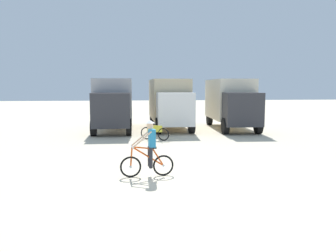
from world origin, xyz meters
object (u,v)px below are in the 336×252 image
(box_truck_grey_hauler, at_px, (113,102))
(box_truck_tan_camper, at_px, (170,101))
(bicycle_spare, at_px, (155,133))
(box_truck_cream_rv, at_px, (231,101))
(cyclist_orange_shirt, at_px, (149,150))

(box_truck_grey_hauler, bearing_deg, box_truck_tan_camper, 6.56)
(box_truck_grey_hauler, height_order, box_truck_tan_camper, same)
(box_truck_grey_hauler, height_order, bicycle_spare, box_truck_grey_hauler)
(box_truck_cream_rv, xyz_separation_m, bicycle_spare, (-5.51, -4.49, -1.48))
(box_truck_tan_camper, relative_size, bicycle_spare, 4.54)
(cyclist_orange_shirt, height_order, bicycle_spare, cyclist_orange_shirt)
(cyclist_orange_shirt, xyz_separation_m, bicycle_spare, (0.74, 7.51, -0.45))
(box_truck_tan_camper, bearing_deg, box_truck_grey_hauler, -173.44)
(box_truck_tan_camper, height_order, box_truck_cream_rv, same)
(box_truck_tan_camper, bearing_deg, bicycle_spare, -105.29)
(box_truck_grey_hauler, xyz_separation_m, box_truck_tan_camper, (3.77, 0.43, 0.00))
(box_truck_grey_hauler, distance_m, cyclist_orange_shirt, 12.30)
(box_truck_tan_camper, xyz_separation_m, cyclist_orange_shirt, (-2.12, -12.58, -1.03))
(box_truck_cream_rv, height_order, bicycle_spare, box_truck_cream_rv)
(box_truck_grey_hauler, bearing_deg, bicycle_spare, -62.76)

